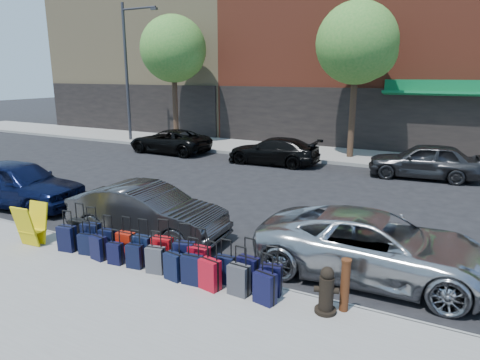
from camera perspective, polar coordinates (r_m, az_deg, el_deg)
The scene contains 40 objects.
ground at distance 13.33m, azimuth 2.46°, elevation -4.14°, with size 120.00×120.00×0.00m, color black.
sidewalk_near at distance 8.38m, azimuth -17.75°, elevation -15.82°, with size 60.00×4.00×0.15m, color gray.
sidewalk_far at distance 22.50m, azimuth 13.46°, elevation 3.21°, with size 60.00×4.00×0.15m, color gray.
curb_near at distance 9.71m, azimuth -9.16°, elevation -10.98°, with size 60.00×0.08×0.15m, color gray.
curb_far at distance 20.58m, azimuth 12.04°, elevation 2.30°, with size 60.00×0.08×0.15m, color gray.
building_left at distance 36.59m, azimuth -8.70°, elevation 19.90°, with size 15.00×12.12×16.00m.
tree_left at distance 25.95m, azimuth -8.62°, elevation 16.67°, with size 3.80×3.80×7.27m.
tree_center at distance 21.52m, azimuth 15.68°, elevation 16.90°, with size 3.80×3.80×7.27m.
streetlight at distance 27.23m, azimuth -14.63°, elevation 14.67°, with size 2.59×0.18×8.00m.
suitcase_front_0 at distance 10.94m, azimuth -20.63°, elevation -6.55°, with size 0.44×0.26×1.04m.
suitcase_front_1 at distance 10.59m, azimuth -19.22°, elevation -7.13°, with size 0.46×0.31×1.03m.
suitcase_front_2 at distance 10.35m, azimuth -17.24°, elevation -7.74°, with size 0.39×0.25×0.88m.
suitcase_front_3 at distance 9.94m, azimuth -14.96°, elevation -8.38°, with size 0.40×0.24×0.95m.
suitcase_front_4 at distance 9.58m, azimuth -12.86°, elevation -9.03°, with size 0.43×0.27×0.99m.
suitcase_front_5 at distance 9.35m, azimuth -10.27°, elevation -9.38°, with size 0.46×0.31×1.03m.
suitcase_front_6 at distance 9.02m, azimuth -7.41°, elevation -10.15°, with size 0.47×0.32×1.04m.
suitcase_front_7 at distance 8.82m, azimuth -5.46°, elevation -10.74°, with size 0.43×0.24×1.02m.
suitcase_front_8 at distance 8.53m, azimuth -2.01°, elevation -11.84°, with size 0.38×0.23×0.90m.
suitcase_front_9 at distance 8.35m, azimuth 1.07°, elevation -12.21°, with size 0.43×0.27×1.00m.
suitcase_front_10 at distance 8.15m, azimuth 4.15°, elevation -13.10°, with size 0.42×0.27×0.94m.
suitcase_back_0 at distance 10.74m, azimuth -22.06°, elevation -7.23°, with size 0.43×0.29×0.96m.
suitcase_back_1 at distance 10.41m, azimuth -19.84°, elevation -8.02°, with size 0.35×0.24×0.78m.
suitcase_back_2 at distance 10.03m, azimuth -18.35°, elevation -8.56°, with size 0.39×0.26×0.87m.
suitcase_back_3 at distance 9.72m, azimuth -16.28°, elevation -9.36°, with size 0.34×0.22×0.77m.
suitcase_back_4 at distance 9.43m, azimuth -13.83°, elevation -9.81°, with size 0.37×0.24×0.83m.
suitcase_back_5 at distance 9.10m, azimuth -11.19°, elevation -10.41°, with size 0.41×0.28×0.89m.
suitcase_back_6 at distance 8.77m, azimuth -8.82°, elevation -11.30°, with size 0.40×0.27×0.89m.
suitcase_back_7 at distance 8.55m, azimuth -6.39°, elevation -11.78°, with size 0.41×0.26×0.94m.
suitcase_back_8 at distance 8.33m, azimuth -4.03°, elevation -12.44°, with size 0.44×0.30×0.96m.
suitcase_back_9 at distance 8.12m, azimuth -0.16°, elevation -13.16°, with size 0.41×0.26×0.94m.
suitcase_back_10 at distance 7.86m, azimuth 3.34°, elevation -14.17°, with size 0.43×0.30×0.93m.
fire_hydrant at distance 7.67m, azimuth 11.44°, elevation -14.38°, with size 0.44×0.38×0.84m.
bollard at distance 7.75m, azimuth 13.83°, elevation -13.36°, with size 0.18×0.18×0.96m.
display_rack at distance 11.39m, azimuth -26.04°, elevation -5.40°, with size 0.60×0.65×1.00m.
car_near_0 at distance 15.26m, azimuth -27.46°, elevation -0.44°, with size 1.78×4.44×1.51m, color #0C1437.
car_near_1 at distance 11.26m, azimuth -12.23°, elevation -4.20°, with size 1.47×4.20×1.39m, color #2E2E31.
car_near_2 at distance 9.37m, azimuth 17.63°, elevation -8.41°, with size 2.26×4.89×1.36m, color #B8BABF.
car_far_0 at distance 23.28m, azimuth -9.38°, elevation 5.14°, with size 2.09×4.52×1.26m, color black.
car_far_1 at distance 20.07m, azimuth 4.45°, elevation 3.89°, with size 1.77×4.34×1.26m, color black.
car_far_2 at distance 18.80m, azimuth 23.35°, elevation 2.38°, with size 1.72×4.28×1.46m, color #2E2E30.
Camera 1 is at (5.39, -11.46, 4.16)m, focal length 32.00 mm.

